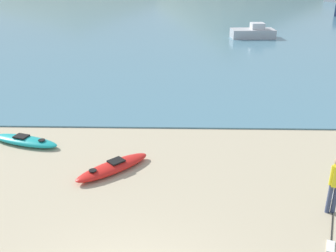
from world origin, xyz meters
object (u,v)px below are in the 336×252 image
kayak_on_sand_2 (25,141)px  loose_paddle (332,219)px  kayak_on_sand_1 (113,167)px  person_near_foreground (335,182)px  moored_boat_1 (253,33)px

kayak_on_sand_2 → loose_paddle: kayak_on_sand_2 is taller
kayak_on_sand_1 → kayak_on_sand_2: size_ratio=0.86×
person_near_foreground → moored_boat_1: size_ratio=0.44×
kayak_on_sand_1 → person_near_foreground: 6.65m
moored_boat_1 → loose_paddle: bearing=-95.3°
kayak_on_sand_2 → moored_boat_1: bearing=60.6°
loose_paddle → moored_boat_1: bearing=84.7°
kayak_on_sand_1 → kayak_on_sand_2: kayak_on_sand_1 is taller
loose_paddle → kayak_on_sand_1: bearing=158.5°
kayak_on_sand_1 → kayak_on_sand_2: 4.11m
person_near_foreground → kayak_on_sand_2: bearing=157.6°
kayak_on_sand_2 → moored_boat_1: size_ratio=0.75×
person_near_foreground → loose_paddle: size_ratio=0.63×
moored_boat_1 → loose_paddle: 26.26m
moored_boat_1 → loose_paddle: size_ratio=1.43×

